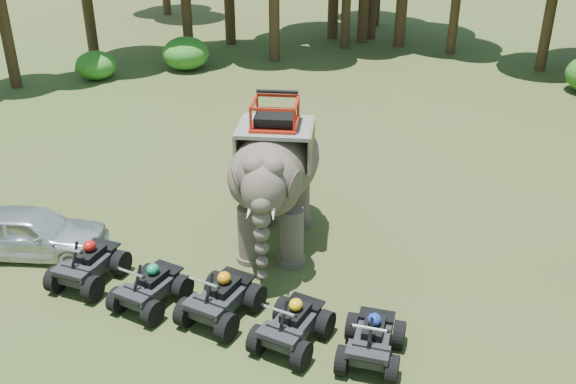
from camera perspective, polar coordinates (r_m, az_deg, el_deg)
name	(u,v)px	position (r m, az deg, el deg)	size (l,w,h in m)	color
ground	(269,280)	(16.11, -1.72, -7.82)	(110.00, 110.00, 0.00)	#47381E
elephant	(275,173)	(16.71, -1.15, 1.67)	(2.14, 4.87, 4.09)	#4E4238
parked_car	(31,232)	(18.08, -21.85, -3.30)	(1.56, 3.88, 1.32)	silver
atv_0	(87,259)	(16.41, -17.43, -5.71)	(1.31, 1.80, 1.33)	black
atv_1	(150,282)	(15.27, -12.20, -7.83)	(1.24, 1.70, 1.26)	black
atv_2	(221,292)	(14.59, -6.02, -8.84)	(1.35, 1.85, 1.37)	black
atv_3	(292,319)	(13.81, 0.38, -11.23)	(1.28, 1.75, 1.30)	black
atv_4	(372,334)	(13.56, 7.51, -12.44)	(1.25, 1.71, 1.27)	black
tree_22	(1,9)	(32.03, -24.12, 14.64)	(5.00, 5.00, 7.14)	#195114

